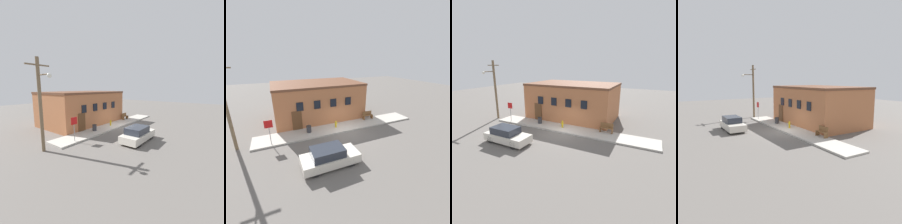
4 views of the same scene
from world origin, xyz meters
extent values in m
plane|color=#66605B|center=(0.00, 0.00, 0.00)|extent=(80.00, 80.00, 0.00)
cube|color=#BCB7AD|center=(0.00, 1.18, 0.07)|extent=(17.80, 2.36, 0.15)
cube|color=#B26B42|center=(-1.42, 5.71, 2.13)|extent=(10.50, 6.69, 4.25)
cube|color=brown|center=(-1.42, 5.71, 4.37)|extent=(10.60, 6.79, 0.24)
cube|color=black|center=(-4.17, 2.33, 2.64)|extent=(0.70, 0.08, 0.90)
cube|color=black|center=(-2.34, 2.33, 2.64)|extent=(0.70, 0.08, 0.90)
cube|color=black|center=(-0.50, 2.33, 2.64)|extent=(0.70, 0.08, 0.90)
cube|color=black|center=(1.34, 2.33, 2.64)|extent=(0.70, 0.08, 0.90)
cube|color=brown|center=(-4.57, 2.33, 1.10)|extent=(1.00, 0.08, 2.20)
cylinder|color=gold|center=(-0.65, 1.25, 0.46)|extent=(0.18, 0.18, 0.62)
sphere|color=gold|center=(-0.65, 1.25, 0.82)|extent=(0.16, 0.16, 0.16)
cylinder|color=gold|center=(-0.79, 1.25, 0.55)|extent=(0.10, 0.08, 0.08)
cylinder|color=gold|center=(-0.51, 1.25, 0.55)|extent=(0.10, 0.08, 0.08)
cylinder|color=gray|center=(-7.21, 0.39, 1.27)|extent=(0.06, 0.06, 2.25)
cube|color=red|center=(-7.21, 0.37, 2.06)|extent=(0.68, 0.02, 0.68)
cube|color=brown|center=(3.34, 1.91, 0.38)|extent=(0.08, 0.44, 0.46)
cube|color=brown|center=(4.55, 1.91, 0.38)|extent=(0.08, 0.44, 0.46)
cube|color=brown|center=(3.94, 1.91, 0.63)|extent=(1.28, 0.44, 0.04)
cube|color=brown|center=(3.94, 2.11, 0.87)|extent=(1.28, 0.04, 0.44)
cylinder|color=#333338|center=(-3.62, 1.27, 0.48)|extent=(0.47, 0.47, 0.65)
cylinder|color=#2D2D2D|center=(-3.62, 1.27, 0.83)|extent=(0.50, 0.50, 0.06)
cylinder|color=brown|center=(-9.92, 0.87, 3.62)|extent=(0.26, 0.26, 7.25)
cylinder|color=brown|center=(-9.92, 0.12, 5.94)|extent=(0.09, 1.49, 0.09)
sphere|color=silver|center=(-9.92, -0.62, 5.84)|extent=(0.32, 0.32, 0.32)
cube|color=brown|center=(-9.92, 0.87, 6.67)|extent=(1.80, 0.10, 0.10)
cylinder|color=black|center=(-2.02, -3.32, 0.35)|extent=(0.70, 0.20, 0.70)
cylinder|color=black|center=(-2.02, -4.85, 0.35)|extent=(0.70, 0.20, 0.70)
cylinder|color=black|center=(-4.61, -3.32, 0.35)|extent=(0.70, 0.20, 0.70)
cylinder|color=black|center=(-4.61, -4.85, 0.35)|extent=(0.70, 0.20, 0.70)
cube|color=beige|center=(-3.31, -4.09, 0.52)|extent=(4.16, 1.72, 0.64)
cube|color=#282D38|center=(-3.52, -4.09, 1.14)|extent=(2.29, 1.52, 0.60)
camera|label=1|loc=(-15.69, -10.32, 5.01)|focal=24.00mm
camera|label=2|loc=(-6.41, -12.54, 7.29)|focal=24.00mm
camera|label=3|loc=(7.73, -14.56, 6.69)|focal=28.00mm
camera|label=4|loc=(18.99, -10.32, 5.27)|focal=35.00mm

